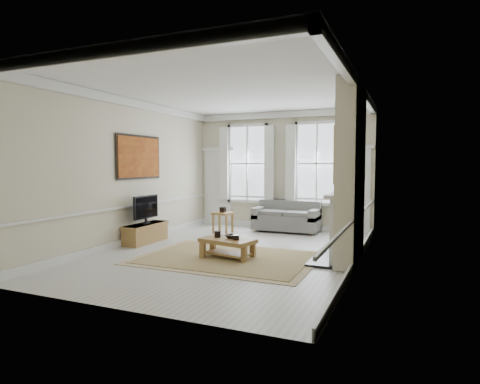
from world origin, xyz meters
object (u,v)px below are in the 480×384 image
at_px(side_table, 223,216).
at_px(tv_stand, 146,233).
at_px(sofa, 287,219).
at_px(coffee_table, 228,243).

distance_m(side_table, tv_stand, 2.24).
bearing_deg(sofa, tv_stand, -132.50).
xyz_separation_m(sofa, tv_stand, (-2.66, -2.90, -0.13)).
relative_size(side_table, coffee_table, 0.50).
xyz_separation_m(sofa, side_table, (-1.52, -0.99, 0.11)).
xyz_separation_m(coffee_table, tv_stand, (-2.48, 0.68, -0.09)).
bearing_deg(side_table, tv_stand, -120.83).
bearing_deg(tv_stand, coffee_table, -15.41).
xyz_separation_m(sofa, coffee_table, (-0.18, -3.58, -0.04)).
relative_size(sofa, coffee_table, 1.55).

